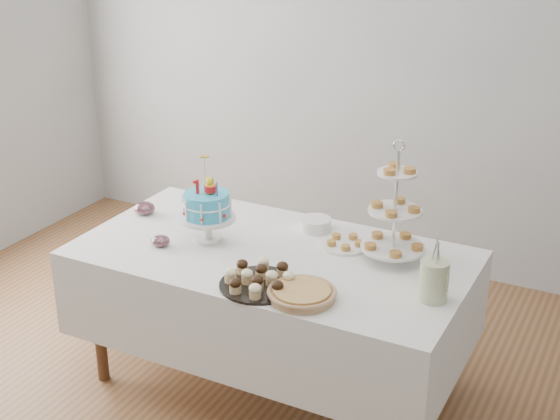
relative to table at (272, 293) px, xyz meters
The scene contains 12 objects.
floor 0.62m from the table, 90.00° to the right, with size 5.00×5.00×0.00m, color brown.
walls 0.86m from the table, 90.00° to the right, with size 5.04×4.04×2.70m.
table is the anchor object (origin of this frame).
birthday_cake 0.49m from the table, behind, with size 0.29×0.29×0.44m.
cupcake_tray 0.45m from the table, 71.04° to the right, with size 0.36×0.36×0.08m.
pie 0.55m from the table, 46.74° to the right, with size 0.30×0.30×0.05m.
tiered_stand 0.75m from the table, 19.09° to the left, with size 0.31×0.31×0.60m.
plate_stack 0.43m from the table, 77.10° to the left, with size 0.16×0.16×0.06m.
pastry_plate 0.44m from the table, 38.01° to the left, with size 0.25×0.25×0.04m.
jam_bowl_a 0.61m from the table, 159.69° to the right, with size 0.09×0.09×0.06m.
jam_bowl_b 0.89m from the table, behind, with size 0.12×0.12×0.07m.
utensil_pitcher 0.91m from the table, ahead, with size 0.13×0.13×0.28m.
Camera 1 is at (1.62, -2.74, 2.42)m, focal length 50.00 mm.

